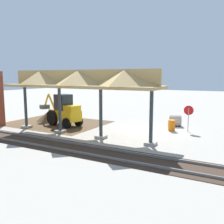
# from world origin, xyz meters

# --- Properties ---
(ground_plane) EXTENTS (120.00, 120.00, 0.00)m
(ground_plane) POSITION_xyz_m (0.00, 0.00, 0.00)
(ground_plane) COLOR #9E998E
(dirt_work_zone) EXTENTS (9.13, 7.00, 0.01)m
(dirt_work_zone) POSITION_xyz_m (9.09, 1.29, 0.00)
(dirt_work_zone) COLOR brown
(dirt_work_zone) RESTS_ON ground
(platform_canopy) EXTENTS (12.50, 3.20, 4.90)m
(platform_canopy) POSITION_xyz_m (4.16, 4.24, 4.16)
(platform_canopy) COLOR #9E998E
(platform_canopy) RESTS_ON ground
(rail_tracks) EXTENTS (60.00, 2.58, 0.15)m
(rail_tracks) POSITION_xyz_m (0.00, 7.28, 0.03)
(rail_tracks) COLOR slate
(rail_tracks) RESTS_ON ground
(stop_sign) EXTENTS (0.76, 0.09, 2.12)m
(stop_sign) POSITION_xyz_m (-2.74, -0.96, 1.52)
(stop_sign) COLOR gray
(stop_sign) RESTS_ON ground
(backhoe) EXTENTS (5.26, 2.37, 2.82)m
(backhoe) POSITION_xyz_m (7.67, 1.80, 1.27)
(backhoe) COLOR #EAB214
(backhoe) RESTS_ON ground
(dirt_mound) EXTENTS (4.52, 4.52, 1.79)m
(dirt_mound) POSITION_xyz_m (10.66, 0.74, 0.00)
(dirt_mound) COLOR brown
(dirt_mound) RESTS_ON ground
(concrete_pipe) EXTENTS (1.26, 1.29, 1.02)m
(concrete_pipe) POSITION_xyz_m (-1.24, -2.76, 0.51)
(concrete_pipe) COLOR #9E9384
(concrete_pipe) RESTS_ON ground
(traffic_barrel) EXTENTS (0.56, 0.56, 0.90)m
(traffic_barrel) POSITION_xyz_m (-1.49, -0.64, 0.45)
(traffic_barrel) COLOR orange
(traffic_barrel) RESTS_ON ground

